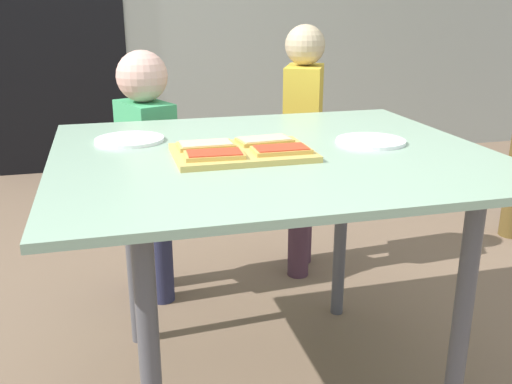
# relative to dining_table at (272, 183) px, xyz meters

# --- Properties ---
(house_door) EXTENTS (0.90, 0.02, 2.00)m
(house_door) POSITION_rel_dining_table_xyz_m (-0.71, 2.65, 0.34)
(house_door) COLOR black
(house_door) RESTS_ON ground
(dining_table) EXTENTS (1.14, 0.99, 0.75)m
(dining_table) POSITION_rel_dining_table_xyz_m (0.00, 0.00, 0.00)
(dining_table) COLOR #8EB093
(dining_table) RESTS_ON ground
(cutting_board) EXTENTS (0.35, 0.24, 0.02)m
(cutting_board) POSITION_rel_dining_table_xyz_m (-0.09, -0.03, 0.10)
(cutting_board) COLOR tan
(cutting_board) RESTS_ON dining_table
(pizza_slice_near_left) EXTENTS (0.15, 0.09, 0.01)m
(pizza_slice_near_left) POSITION_rel_dining_table_xyz_m (-0.17, -0.09, 0.11)
(pizza_slice_near_left) COLOR gold
(pizza_slice_near_left) RESTS_ON cutting_board
(pizza_slice_near_right) EXTENTS (0.14, 0.08, 0.01)m
(pizza_slice_near_right) POSITION_rel_dining_table_xyz_m (-0.00, -0.08, 0.11)
(pizza_slice_near_right) COLOR gold
(pizza_slice_near_right) RESTS_ON cutting_board
(pizza_slice_far_left) EXTENTS (0.14, 0.08, 0.01)m
(pizza_slice_far_left) POSITION_rel_dining_table_xyz_m (-0.17, 0.02, 0.11)
(pizza_slice_far_left) COLOR gold
(pizza_slice_far_left) RESTS_ON cutting_board
(pizza_slice_far_right) EXTENTS (0.15, 0.09, 0.01)m
(pizza_slice_far_right) POSITION_rel_dining_table_xyz_m (-0.01, 0.03, 0.11)
(pizza_slice_far_right) COLOR gold
(pizza_slice_far_right) RESTS_ON cutting_board
(plate_white_right) EXTENTS (0.19, 0.19, 0.01)m
(plate_white_right) POSITION_rel_dining_table_xyz_m (0.29, 0.01, 0.10)
(plate_white_right) COLOR white
(plate_white_right) RESTS_ON dining_table
(plate_white_left) EXTENTS (0.19, 0.19, 0.01)m
(plate_white_left) POSITION_rel_dining_table_xyz_m (-0.36, 0.20, 0.10)
(plate_white_left) COLOR white
(plate_white_left) RESTS_ON dining_table
(child_left) EXTENTS (0.22, 0.27, 0.96)m
(child_left) POSITION_rel_dining_table_xyz_m (-0.28, 0.70, -0.10)
(child_left) COLOR #292B48
(child_left) RESTS_ON ground
(child_right) EXTENTS (0.23, 0.28, 1.04)m
(child_right) POSITION_rel_dining_table_xyz_m (0.36, 0.78, -0.06)
(child_right) COLOR #492C3A
(child_right) RESTS_ON ground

